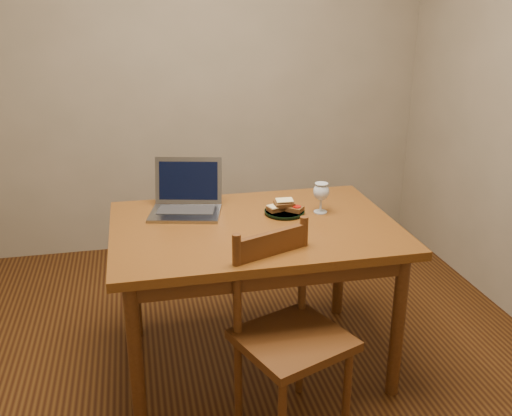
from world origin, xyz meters
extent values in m
cube|color=black|center=(0.00, 0.00, -0.01)|extent=(3.20, 3.20, 0.02)
cube|color=gray|center=(0.00, 1.61, 1.30)|extent=(3.20, 0.02, 2.60)
cube|color=gray|center=(0.00, -1.61, 1.30)|extent=(3.20, 0.02, 2.60)
cube|color=#56290E|center=(0.07, 0.05, 0.72)|extent=(1.30, 0.90, 0.04)
cylinder|color=#45250E|center=(-0.50, -0.32, 0.35)|extent=(0.06, 0.06, 0.70)
cylinder|color=#45250E|center=(0.64, -0.32, 0.35)|extent=(0.06, 0.06, 0.70)
cylinder|color=#45250E|center=(-0.50, 0.42, 0.35)|extent=(0.06, 0.06, 0.70)
cylinder|color=#45250E|center=(0.64, 0.42, 0.35)|extent=(0.06, 0.06, 0.70)
cube|color=#45250E|center=(0.13, -0.43, 0.42)|extent=(0.52, 0.51, 0.04)
cube|color=#45250E|center=(0.07, -0.28, 0.78)|extent=(0.32, 0.15, 0.12)
cylinder|color=black|center=(0.24, 0.15, 0.75)|extent=(0.19, 0.19, 0.02)
cube|color=slate|center=(-0.23, 0.24, 0.75)|extent=(0.38, 0.30, 0.02)
cube|color=slate|center=(-0.19, 0.39, 0.87)|extent=(0.34, 0.15, 0.23)
cube|color=black|center=(-0.19, 0.39, 0.87)|extent=(0.29, 0.12, 0.18)
camera|label=1|loc=(-0.44, -2.32, 1.72)|focal=40.00mm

